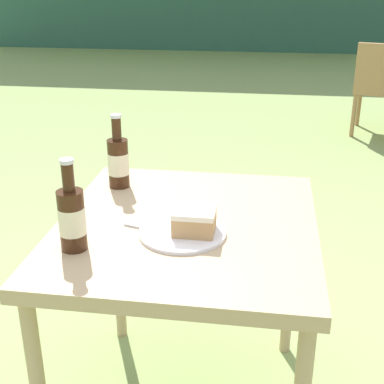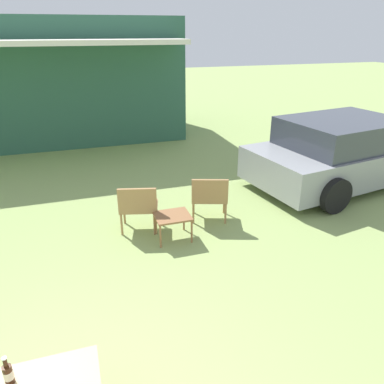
{
  "view_description": "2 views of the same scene",
  "coord_description": "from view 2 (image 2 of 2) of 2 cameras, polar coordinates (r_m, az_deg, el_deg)",
  "views": [
    {
      "loc": [
        0.21,
        -1.34,
        1.36
      ],
      "look_at": [
        0.0,
        0.1,
        0.75
      ],
      "focal_mm": 50.0,
      "sensor_mm": 36.0,
      "label": 1
    },
    {
      "loc": [
        0.4,
        -2.0,
        3.04
      ],
      "look_at": [
        1.9,
        2.66,
        0.9
      ],
      "focal_mm": 35.0,
      "sensor_mm": 36.0,
      "label": 2
    }
  ],
  "objects": [
    {
      "name": "garden_side_table",
      "position": [
        5.79,
        -3.0,
        -3.96
      ],
      "size": [
        0.54,
        0.47,
        0.41
      ],
      "color": "brown",
      "rests_on": "ground_plane"
    },
    {
      "name": "cabin_building",
      "position": [
        12.26,
        -24.66,
        15.26
      ],
      "size": [
        8.87,
        4.71,
        3.36
      ],
      "color": "#2D5B47",
      "rests_on": "ground_plane"
    },
    {
      "name": "wicker_chair_plain",
      "position": [
        6.3,
        2.69,
        -0.49
      ],
      "size": [
        0.71,
        0.62,
        0.8
      ],
      "rotation": [
        0.0,
        0.0,
        2.81
      ],
      "color": "#9E7547",
      "rests_on": "ground_plane"
    },
    {
      "name": "wicker_chair_cushioned",
      "position": [
        6.04,
        -8.17,
        -1.88
      ],
      "size": [
        0.69,
        0.58,
        0.8
      ],
      "rotation": [
        0.0,
        0.0,
        2.89
      ],
      "color": "#9E7547",
      "rests_on": "ground_plane"
    },
    {
      "name": "parked_car",
      "position": [
        8.47,
        22.21,
        5.62
      ],
      "size": [
        4.41,
        2.64,
        1.39
      ],
      "rotation": [
        0.0,
        0.0,
        0.16
      ],
      "color": "gray",
      "rests_on": "ground_plane"
    },
    {
      "name": "cola_bottle_near",
      "position": [
        3.24,
        -26.21,
        -23.59
      ],
      "size": [
        0.07,
        0.07,
        0.24
      ],
      "color": "#381E0F",
      "rests_on": "patio_table"
    }
  ]
}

